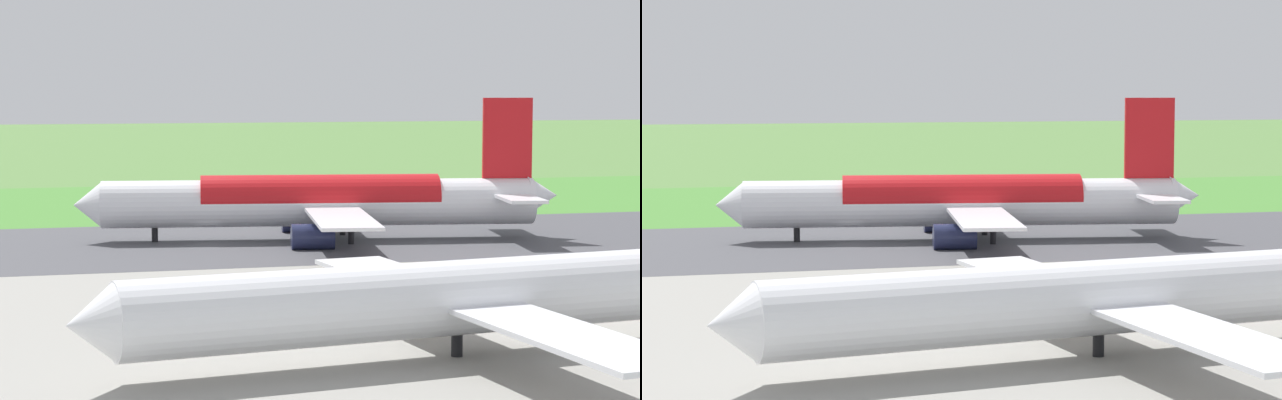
{
  "view_description": "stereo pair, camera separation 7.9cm",
  "coord_description": "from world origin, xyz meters",
  "views": [
    {
      "loc": [
        19.77,
        130.42,
        17.43
      ],
      "look_at": [
        -12.58,
        0.0,
        4.5
      ],
      "focal_mm": 68.36,
      "sensor_mm": 36.0,
      "label": 1
    },
    {
      "loc": [
        19.69,
        130.44,
        17.43
      ],
      "look_at": [
        -12.58,
        0.0,
        4.5
      ],
      "focal_mm": 68.36,
      "sensor_mm": 36.0,
      "label": 2
    }
  ],
  "objects": [
    {
      "name": "ground_plane",
      "position": [
        0.0,
        0.0,
        0.0
      ],
      "size": [
        800.0,
        800.0,
        0.0
      ],
      "primitive_type": "plane",
      "color": "#547F3D"
    },
    {
      "name": "runway_asphalt",
      "position": [
        0.0,
        0.0,
        0.03
      ],
      "size": [
        600.0,
        37.03,
        0.06
      ],
      "primitive_type": "cube",
      "color": "#47474C",
      "rests_on": "ground"
    },
    {
      "name": "apron_concrete",
      "position": [
        0.0,
        53.58,
        0.03
      ],
      "size": [
        440.0,
        110.0,
        0.05
      ],
      "primitive_type": "cube",
      "color": "gray",
      "rests_on": "ground"
    },
    {
      "name": "grass_verge_foreground",
      "position": [
        0.0,
        -36.73,
        0.02
      ],
      "size": [
        600.0,
        80.0,
        0.04
      ],
      "primitive_type": "cube",
      "color": "#478534",
      "rests_on": "ground"
    },
    {
      "name": "airliner_main",
      "position": [
        -12.96,
        0.06,
        4.35
      ],
      "size": [
        54.06,
        44.4,
        15.88
      ],
      "color": "white",
      "rests_on": "ground"
    },
    {
      "name": "airliner_parked_mid",
      "position": [
        -7.38,
        58.38,
        3.96
      ],
      "size": [
        49.64,
        40.75,
        14.5
      ],
      "color": "white",
      "rests_on": "ground"
    },
    {
      "name": "no_stopping_sign",
      "position": [
        -12.2,
        -35.19,
        1.7
      ],
      "size": [
        0.6,
        0.1,
        2.89
      ],
      "color": "slate",
      "rests_on": "ground"
    },
    {
      "name": "traffic_cone_orange",
      "position": [
        -5.5,
        -34.01,
        0.28
      ],
      "size": [
        0.4,
        0.4,
        0.55
      ],
      "primitive_type": "cone",
      "color": "orange",
      "rests_on": "ground"
    }
  ]
}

